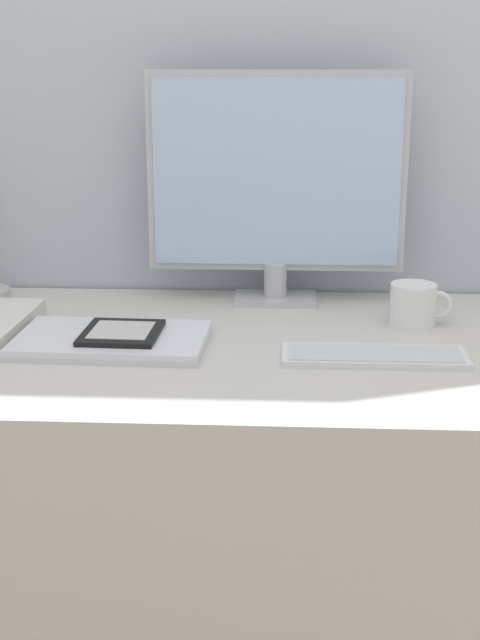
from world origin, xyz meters
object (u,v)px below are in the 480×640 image
laptop (112,340)px  ereader (121,332)px  monitor (276,182)px  coffee_mug (414,305)px  keyboard (374,356)px

laptop → ereader: ereader is taller
ereader → monitor: bearing=49.9°
coffee_mug → keyboard: bearing=-113.9°
coffee_mug → monitor: bearing=149.5°
keyboard → ereader: ereader is taller
laptop → ereader: (0.02, -0.00, 0.02)m
keyboard → laptop: size_ratio=0.92×
coffee_mug → laptop: bearing=-163.9°
keyboard → coffee_mug: bearing=66.1°
monitor → laptop: size_ratio=1.55×
laptop → coffee_mug: 0.58m
ereader → coffee_mug: (0.54, 0.16, 0.01)m
monitor → coffee_mug: bearing=-30.5°
monitor → ereader: (-0.27, -0.32, -0.23)m
monitor → ereader: monitor is taller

